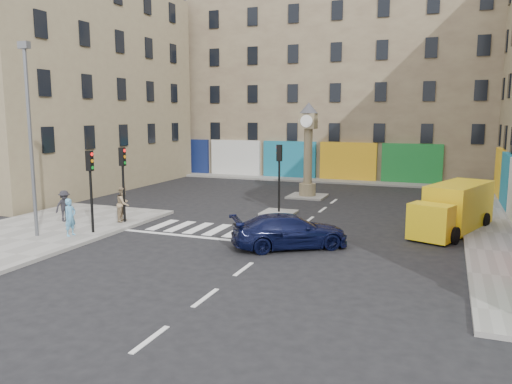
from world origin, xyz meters
The scene contains 18 objects.
ground centered at (0.00, 0.00, 0.00)m, with size 120.00×120.00×0.00m, color black.
sidewalk_left centered at (-11.00, -2.00, 0.07)m, with size 7.00×16.00×0.15m, color gray.
sidewalk_right centered at (8.70, 10.00, 0.07)m, with size 2.60×30.00×0.15m, color gray.
sidewalk_far centered at (-4.00, 22.20, 0.07)m, with size 32.00×2.40×0.15m, color gray.
island_near centered at (-2.00, 8.00, 0.06)m, with size 1.80×1.80×0.12m, color gray.
island_far centered at (-2.00, 14.00, 0.06)m, with size 2.40×2.40×0.12m, color gray.
building_far centered at (-4.00, 28.00, 8.50)m, with size 32.00×10.00×17.00m, color gray.
building_left centered at (-19.00, 12.00, 7.50)m, with size 8.00×20.00×15.00m, color #867958.
traffic_light_left_near centered at (-8.30, 0.20, 2.62)m, with size 0.28×0.22×3.70m.
traffic_light_left_far centered at (-8.30, 2.60, 2.62)m, with size 0.28×0.22×3.70m.
traffic_light_island centered at (-2.00, 8.00, 2.59)m, with size 0.28×0.22×3.70m.
lamp_post centered at (-10.20, -1.20, 4.79)m, with size 0.50×0.25×8.30m.
clock_pillar centered at (-2.00, 14.00, 3.55)m, with size 1.20×1.20×6.10m.
navy_sedan centered at (0.65, 1.41, 0.70)m, with size 1.95×4.81×1.39m, color black.
yellow_van centered at (6.98, 6.95, 1.10)m, with size 3.81×6.33×2.21m.
pedestrian_blue centered at (-8.78, -0.67, 0.98)m, with size 0.60×0.40×1.66m, color #569BC6.
pedestrian_tan centered at (-8.41, 2.70, 1.04)m, with size 0.86×0.67×1.77m, color #957D5B.
pedestrian_dark centered at (-11.16, 1.65, 0.93)m, with size 1.00×0.58×1.56m, color #222127.
Camera 1 is at (6.52, -17.78, 5.43)m, focal length 35.00 mm.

